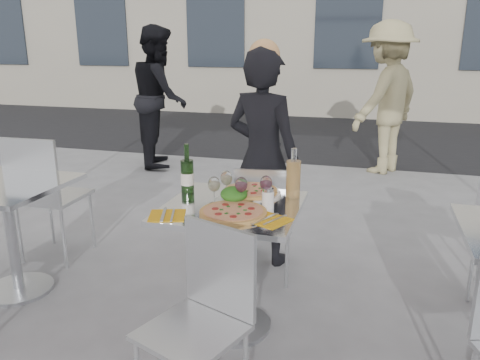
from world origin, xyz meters
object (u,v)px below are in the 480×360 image
(side_chair_lfar, at_px, (44,189))
(carafe, at_px, (293,179))
(salad_plate, at_px, (234,196))
(wineglass_red_b, at_px, (266,184))
(chair_near, at_px, (205,307))
(wineglass_white_a, at_px, (214,185))
(napkin_left, at_px, (167,215))
(woman_diner, at_px, (263,158))
(sugar_shaker, at_px, (268,198))
(pedestrian_b, at_px, (386,98))
(main_table, at_px, (232,241))
(wine_bottle, at_px, (187,175))
(side_table_left, at_px, (9,215))
(wineglass_white_b, at_px, (226,179))
(pizza_far, at_px, (251,192))
(napkin_right, at_px, (269,220))
(pedestrian_a, at_px, (160,97))
(chair_far, at_px, (264,215))
(pizza_near, at_px, (233,212))
(wineglass_red_a, at_px, (241,186))

(side_chair_lfar, relative_size, carafe, 3.34)
(salad_plate, bearing_deg, wineglass_red_b, 7.78)
(chair_near, bearing_deg, wineglass_white_a, 125.88)
(wineglass_white_a, xyz_separation_m, napkin_left, (-0.17, -0.23, -0.11))
(woman_diner, xyz_separation_m, sugar_shaker, (0.25, -0.93, 0.01))
(pedestrian_b, distance_m, napkin_left, 4.31)
(main_table, distance_m, side_chair_lfar, 1.65)
(main_table, relative_size, wine_bottle, 2.54)
(side_table_left, relative_size, wineglass_white_b, 4.76)
(pizza_far, distance_m, wineglass_white_a, 0.29)
(pedestrian_b, distance_m, napkin_right, 4.13)
(chair_near, bearing_deg, sugar_shaker, 99.27)
(pedestrian_a, height_order, sugar_shaker, pedestrian_a)
(napkin_right, bearing_deg, side_chair_lfar, -173.30)
(chair_near, height_order, wineglass_white_b, wineglass_white_b)
(woman_diner, distance_m, napkin_left, 1.22)
(side_chair_lfar, bearing_deg, side_table_left, 99.05)
(side_table_left, bearing_deg, chair_far, 20.76)
(carafe, xyz_separation_m, napkin_left, (-0.57, -0.45, -0.11))
(wineglass_red_b, bearing_deg, pedestrian_a, 123.48)
(side_table_left, height_order, wineglass_white_b, wineglass_white_b)
(side_chair_lfar, height_order, pedestrian_b, pedestrian_b)
(sugar_shaker, bearing_deg, side_table_left, -179.46)
(carafe, bearing_deg, chair_near, -105.79)
(side_chair_lfar, height_order, woman_diner, woman_diner)
(carafe, relative_size, wineglass_white_b, 1.84)
(pedestrian_a, relative_size, wineglass_white_b, 11.73)
(pizza_near, xyz_separation_m, wineglass_red_b, (0.12, 0.21, 0.10))
(pedestrian_b, bearing_deg, pizza_far, 18.81)
(pizza_far, bearing_deg, napkin_left, -124.27)
(side_chair_lfar, xyz_separation_m, carafe, (1.88, -0.25, 0.30))
(side_chair_lfar, height_order, carafe, carafe)
(side_chair_lfar, bearing_deg, wineglass_white_a, 160.81)
(napkin_left, bearing_deg, wine_bottle, 76.97)
(side_table_left, relative_size, napkin_left, 3.28)
(wine_bottle, relative_size, wineglass_white_a, 1.87)
(pizza_far, relative_size, napkin_right, 1.46)
(chair_far, distance_m, pizza_far, 0.46)
(sugar_shaker, xyz_separation_m, wineglass_red_a, (-0.15, -0.00, 0.06))
(side_table_left, height_order, wineglass_white_a, wineglass_white_a)
(main_table, distance_m, pedestrian_a, 4.06)
(chair_far, xyz_separation_m, woman_diner, (-0.10, 0.37, 0.30))
(sugar_shaker, distance_m, wineglass_white_b, 0.29)
(pizza_far, bearing_deg, wineglass_white_a, -121.89)
(chair_near, distance_m, pizza_near, 0.55)
(chair_far, bearing_deg, main_table, 77.07)
(sugar_shaker, bearing_deg, chair_near, -101.56)
(woman_diner, bearing_deg, napkin_right, 122.49)
(pedestrian_b, xyz_separation_m, pizza_near, (-0.78, -4.05, -0.18))
(chair_far, xyz_separation_m, wine_bottle, (-0.35, -0.46, 0.37))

